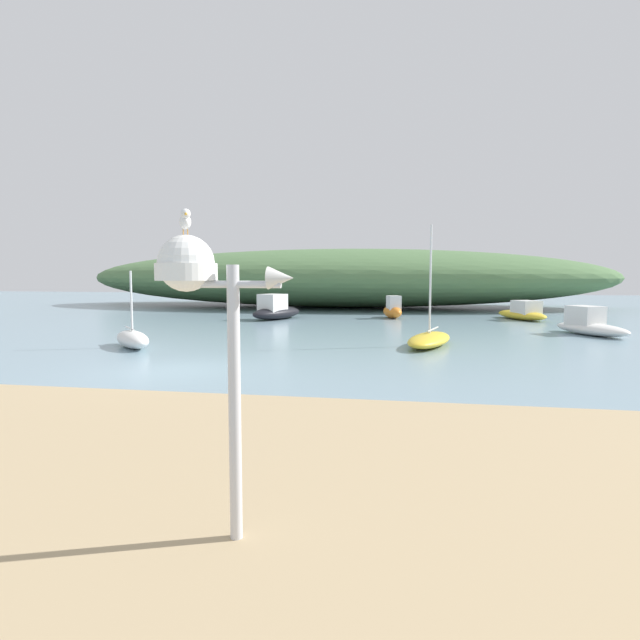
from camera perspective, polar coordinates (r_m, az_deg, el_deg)
The scene contains 10 objects.
ground_plane at distance 15.87m, azimuth -14.98°, elevation -5.23°, with size 120.00×120.00×0.00m, color #7A99A8.
distant_hill at distance 44.93m, azimuth 2.13°, elevation 4.58°, with size 44.41×15.87×4.87m, color #517547.
mast_structure at distance 5.14m, azimuth -13.09°, elevation 3.57°, with size 1.34×0.59×2.94m.
seagull_on_radar at distance 5.19m, azimuth -14.38°, elevation 10.40°, with size 0.21×0.32×0.23m.
sailboat_off_point at distance 20.67m, azimuth 11.75°, elevation -2.04°, with size 2.31×4.26×4.63m.
sailboat_far_right at distance 21.04m, azimuth -19.63°, elevation -1.94°, with size 2.73×2.87×2.89m.
motorboat_near_shore at distance 34.18m, azimuth 21.10°, elevation 0.74°, with size 3.13×4.49×1.18m.
motorboat_mid_channel at distance 26.96m, azimuth 27.13°, elevation -0.47°, with size 3.06×4.24×1.30m.
motorboat_outer_mooring at distance 33.29m, azimuth 7.87°, elevation 1.11°, with size 1.70×2.64×1.42m.
motorboat_far_left at distance 32.22m, azimuth -4.82°, elevation 1.07°, with size 3.06×4.52×1.56m.
Camera 1 is at (6.67, -14.13, 2.77)m, focal length 29.57 mm.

